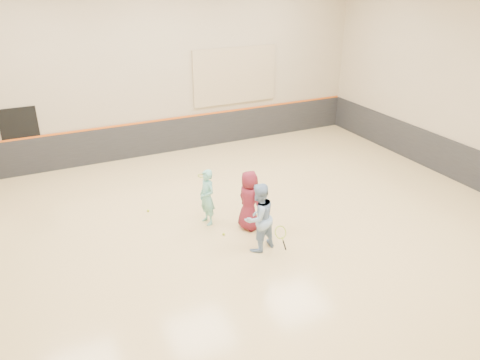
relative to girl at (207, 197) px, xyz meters
name	(u,v)px	position (x,y,z in m)	size (l,w,h in m)	color
room	(235,201)	(0.48, -0.62, 0.07)	(15.04, 12.04, 6.22)	tan
wainscot_back	(163,137)	(0.48, 5.35, -0.14)	(14.90, 0.04, 1.20)	#232326
wainscot_right	(452,160)	(7.95, -0.62, -0.14)	(0.04, 11.90, 1.20)	#232326
accent_stripe	(162,120)	(0.48, 5.34, 0.48)	(14.90, 0.03, 0.06)	#D85914
acoustic_panel	(235,76)	(3.28, 5.33, 1.76)	(3.20, 0.08, 2.00)	tan
doorway	(22,142)	(-4.02, 5.36, 0.36)	(1.10, 0.05, 2.20)	black
girl	(207,197)	(0.00, 0.00, 0.00)	(0.54, 0.35, 1.48)	#71C3B6
instructor	(259,218)	(0.61, -1.66, 0.10)	(0.82, 0.64, 1.68)	#87A8D1
young_man	(249,200)	(0.85, -0.69, 0.04)	(0.76, 0.50, 1.56)	maroon
held_racket	(281,232)	(1.01, -1.99, -0.22)	(0.39, 0.39, 0.61)	#9CBD29
spare_racket	(202,174)	(0.94, 2.83, -0.68)	(0.60, 0.60, 0.12)	#93B928
ball_under_racket	(224,234)	(0.11, -0.76, -0.71)	(0.07, 0.07, 0.07)	#B3CD2F
ball_in_hand	(257,191)	(1.02, -0.78, 0.30)	(0.07, 0.07, 0.07)	#ABC62E
ball_beside_spare	(148,211)	(-1.25, 1.25, -0.71)	(0.07, 0.07, 0.07)	#C6DD33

